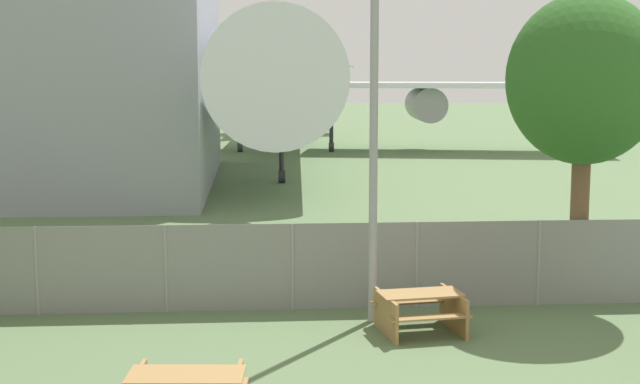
# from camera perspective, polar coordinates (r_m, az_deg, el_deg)

# --- Properties ---
(perimeter_fence) EXTENTS (56.07, 0.07, 1.78)m
(perimeter_fence) POSITION_cam_1_polar(r_m,az_deg,el_deg) (18.38, 6.21, -4.66)
(perimeter_fence) COLOR gray
(perimeter_fence) RESTS_ON ground
(airplane) EXTENTS (39.98, 49.09, 13.63)m
(airplane) POSITION_cam_1_polar(r_m,az_deg,el_deg) (51.23, -2.25, 7.52)
(airplane) COLOR white
(airplane) RESTS_ON ground
(picnic_bench_open_grass) EXTENTS (1.71, 1.61, 0.76)m
(picnic_bench_open_grass) POSITION_cam_1_polar(r_m,az_deg,el_deg) (16.76, 6.43, -7.39)
(picnic_bench_open_grass) COLOR #A37A47
(picnic_bench_open_grass) RESTS_ON ground
(tree_near_hangar) EXTENTS (3.21, 3.21, 6.43)m
(tree_near_hangar) POSITION_cam_1_polar(r_m,az_deg,el_deg) (19.22, 16.58, 6.83)
(tree_near_hangar) COLOR brown
(tree_near_hangar) RESTS_ON ground
(light_mast) EXTENTS (0.44, 0.44, 8.98)m
(light_mast) POSITION_cam_1_polar(r_m,az_deg,el_deg) (16.86, 3.51, 9.65)
(light_mast) COLOR #99999E
(light_mast) RESTS_ON ground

